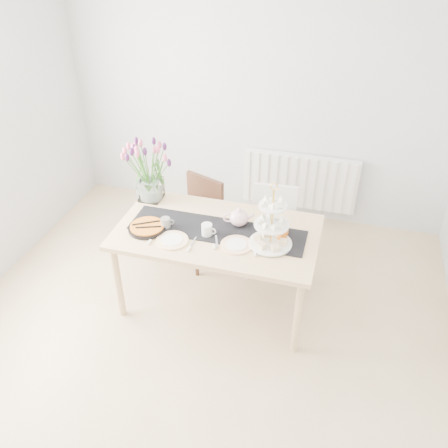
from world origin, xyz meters
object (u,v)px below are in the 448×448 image
(cream_jug, at_px, (279,229))
(mug_grey, at_px, (166,223))
(tart_tin, at_px, (147,228))
(mug_white, at_px, (207,230))
(chair_brown, at_px, (198,214))
(plate_left, at_px, (172,240))
(tulip_vase, at_px, (148,160))
(cake_stand, at_px, (271,230))
(mug_orange, at_px, (282,235))
(chair_white, at_px, (272,224))
(radiator, at_px, (300,181))
(teapot, at_px, (239,218))
(plate_right, at_px, (236,245))
(dining_table, at_px, (217,238))

(cream_jug, distance_m, mug_grey, 0.90)
(tart_tin, relative_size, mug_white, 2.98)
(tart_tin, bearing_deg, chair_brown, 75.60)
(plate_left, bearing_deg, tulip_vase, 126.51)
(cream_jug, bearing_deg, tulip_vase, 169.78)
(cake_stand, relative_size, mug_white, 4.77)
(mug_grey, distance_m, mug_orange, 0.92)
(cake_stand, height_order, mug_grey, cake_stand)
(mug_white, bearing_deg, chair_brown, 117.83)
(chair_brown, height_order, mug_white, mug_white)
(chair_white, bearing_deg, tart_tin, -143.32)
(mug_white, height_order, plate_left, mug_white)
(chair_white, distance_m, tulip_vase, 1.26)
(mug_grey, height_order, mug_orange, mug_orange)
(tart_tin, bearing_deg, mug_grey, 24.37)
(radiator, distance_m, tart_tin, 1.95)
(mug_grey, xyz_separation_m, plate_left, (0.11, -0.15, -0.04))
(mug_grey, xyz_separation_m, mug_white, (0.35, -0.01, 0.01))
(radiator, height_order, mug_white, mug_white)
(teapot, relative_size, plate_left, 0.96)
(cream_jug, bearing_deg, teapot, 177.18)
(chair_brown, bearing_deg, cake_stand, -18.07)
(tart_tin, height_order, mug_grey, mug_grey)
(cake_stand, xyz_separation_m, cream_jug, (0.04, 0.17, -0.10))
(mug_white, relative_size, mug_orange, 1.10)
(radiator, height_order, chair_brown, chair_brown)
(plate_right, bearing_deg, chair_white, 79.49)
(radiator, distance_m, mug_orange, 1.54)
(dining_table, xyz_separation_m, mug_white, (-0.06, -0.09, 0.13))
(chair_white, distance_m, mug_grey, 1.07)
(radiator, xyz_separation_m, tart_tin, (-1.00, -1.65, 0.32))
(dining_table, distance_m, mug_grey, 0.43)
(chair_brown, relative_size, chair_white, 1.01)
(radiator, height_order, cream_jug, cream_jug)
(teapot, xyz_separation_m, mug_orange, (0.37, -0.10, -0.03))
(chair_brown, xyz_separation_m, mug_white, (0.30, -0.66, 0.32))
(mug_orange, distance_m, plate_right, 0.36)
(dining_table, distance_m, tart_tin, 0.56)
(dining_table, distance_m, cake_stand, 0.50)
(radiator, bearing_deg, tart_tin, -121.41)
(cream_jug, bearing_deg, plate_left, -157.14)
(cream_jug, xyz_separation_m, mug_white, (-0.54, -0.18, 0.01))
(chair_white, bearing_deg, cream_jug, -79.15)
(teapot, bearing_deg, chair_white, 54.66)
(tart_tin, bearing_deg, dining_table, 14.37)
(radiator, xyz_separation_m, plate_right, (-0.27, -1.66, 0.31))
(cream_jug, bearing_deg, mug_orange, -68.23)
(chair_brown, bearing_deg, mug_orange, -12.13)
(cream_jug, height_order, mug_white, mug_white)
(cream_jug, height_order, mug_grey, mug_grey)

